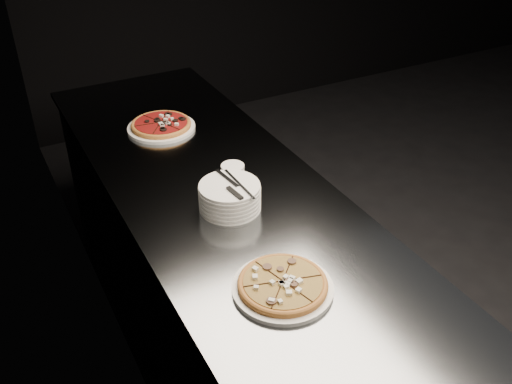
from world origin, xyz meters
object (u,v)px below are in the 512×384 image
pizza_tomato (161,125)px  cutlery (234,186)px  plate_stack (230,197)px  ramekin (233,174)px  counter (229,289)px  pizza_mushroom (283,285)px

pizza_tomato → cutlery: bearing=-89.5°
plate_stack → ramekin: size_ratio=2.44×
cutlery → counter: bearing=73.5°
pizza_mushroom → ramekin: 0.60m
pizza_tomato → cutlery: size_ratio=1.30×
counter → plate_stack: (-0.03, -0.09, 0.51)m
pizza_tomato → plate_stack: bearing=-90.2°
counter → pizza_mushroom: (-0.07, -0.53, 0.48)m
pizza_mushroom → pizza_tomato: size_ratio=1.09×
ramekin → counter: bearing=-137.9°
pizza_mushroom → ramekin: (0.13, 0.58, 0.02)m
pizza_mushroom → cutlery: (0.06, 0.42, 0.08)m
counter → ramekin: ramekin is taller
pizza_tomato → counter: bearing=-87.6°
pizza_tomato → ramekin: 0.55m
pizza_tomato → pizza_mushroom: bearing=-92.5°
counter → plate_stack: plate_stack is taller
pizza_mushroom → pizza_tomato: 1.12m
plate_stack → ramekin: bearing=60.3°
counter → pizza_mushroom: size_ratio=7.69×
pizza_tomato → plate_stack: size_ratio=1.39×
plate_stack → cutlery: bearing=-62.4°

